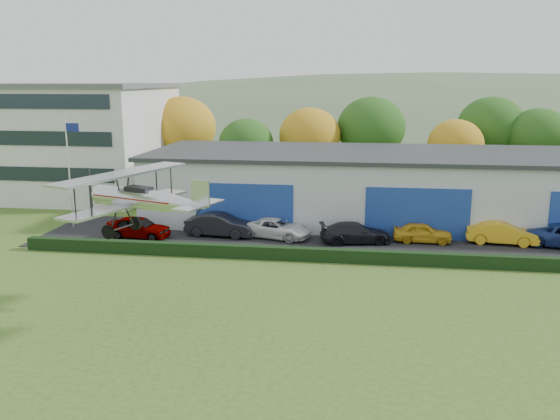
# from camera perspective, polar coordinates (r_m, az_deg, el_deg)

# --- Properties ---
(ground) EXTENTS (300.00, 300.00, 0.00)m
(ground) POSITION_cam_1_polar(r_m,az_deg,el_deg) (20.64, 3.88, -18.79)
(ground) COLOR #39581C
(ground) RESTS_ON ground
(apron) EXTENTS (48.00, 9.00, 0.05)m
(apron) POSITION_cam_1_polar(r_m,az_deg,el_deg) (40.08, 10.39, -3.10)
(apron) COLOR black
(apron) RESTS_ON ground
(hedge) EXTENTS (46.00, 0.60, 0.80)m
(hedge) POSITION_cam_1_polar(r_m,az_deg,el_deg) (35.38, 10.71, -4.60)
(hedge) COLOR black
(hedge) RESTS_ON ground
(hangar) EXTENTS (40.60, 12.60, 5.30)m
(hangar) POSITION_cam_1_polar(r_m,az_deg,el_deg) (46.43, 12.67, 2.29)
(hangar) COLOR #B2B7BC
(hangar) RESTS_ON ground
(office_block) EXTENTS (20.60, 15.60, 10.40)m
(office_block) POSITION_cam_1_polar(r_m,az_deg,el_deg) (60.37, -21.03, 6.54)
(office_block) COLOR silver
(office_block) RESTS_ON ground
(flagpole) EXTENTS (1.05, 0.10, 8.00)m
(flagpole) POSITION_cam_1_polar(r_m,az_deg,el_deg) (45.21, -19.84, 4.30)
(flagpole) COLOR silver
(flagpole) RESTS_ON ground
(tree_belt) EXTENTS (75.70, 13.22, 10.12)m
(tree_belt) POSITION_cam_1_polar(r_m,az_deg,el_deg) (58.43, 7.77, 7.47)
(tree_belt) COLOR #3D2614
(tree_belt) RESTS_ON ground
(distant_hills) EXTENTS (430.00, 196.00, 56.00)m
(distant_hills) POSITION_cam_1_polar(r_m,az_deg,el_deg) (159.46, 5.95, 3.98)
(distant_hills) COLOR #4C6642
(distant_hills) RESTS_ON ground
(car_0) EXTENTS (4.59, 2.32, 1.50)m
(car_0) POSITION_cam_1_polar(r_m,az_deg,el_deg) (41.42, -13.65, -1.63)
(car_0) COLOR gray
(car_0) RESTS_ON apron
(car_1) EXTENTS (4.94, 2.12, 1.58)m
(car_1) POSITION_cam_1_polar(r_m,az_deg,el_deg) (40.90, -5.88, -1.45)
(car_1) COLOR black
(car_1) RESTS_ON apron
(car_2) EXTENTS (5.16, 3.37, 1.32)m
(car_2) POSITION_cam_1_polar(r_m,az_deg,el_deg) (40.26, -0.32, -1.81)
(car_2) COLOR silver
(car_2) RESTS_ON apron
(car_3) EXTENTS (4.99, 2.80, 1.37)m
(car_3) POSITION_cam_1_polar(r_m,az_deg,el_deg) (39.35, 7.36, -2.22)
(car_3) COLOR black
(car_3) RESTS_ON apron
(car_4) EXTENTS (3.90, 1.63, 1.32)m
(car_4) POSITION_cam_1_polar(r_m,az_deg,el_deg) (40.32, 13.75, -2.15)
(car_4) COLOR gold
(car_4) RESTS_ON apron
(car_5) EXTENTS (4.71, 2.09, 1.50)m
(car_5) POSITION_cam_1_polar(r_m,az_deg,el_deg) (41.48, 20.86, -2.09)
(car_5) COLOR gold
(car_5) RESTS_ON apron
(biplane) EXTENTS (6.80, 7.66, 2.89)m
(biplane) POSITION_cam_1_polar(r_m,az_deg,el_deg) (26.64, -13.46, 1.26)
(biplane) COLOR silver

